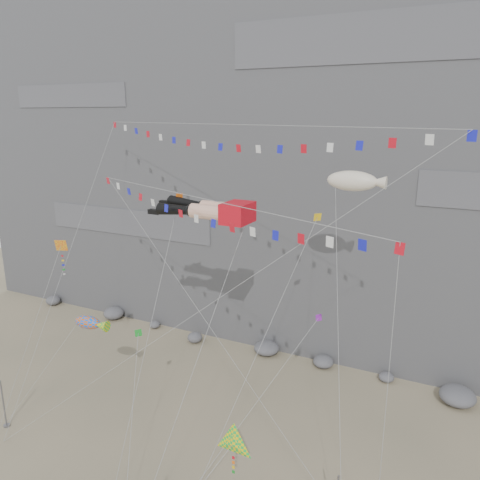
{
  "coord_description": "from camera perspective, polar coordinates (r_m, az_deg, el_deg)",
  "views": [
    {
      "loc": [
        16.37,
        -23.59,
        23.88
      ],
      "look_at": [
        0.78,
        9.0,
        14.21
      ],
      "focal_mm": 35.0,
      "sensor_mm": 36.0,
      "label": 1
    }
  ],
  "objects": [
    {
      "name": "blimp_windsock",
      "position": [
        34.3,
        13.5,
        6.96
      ],
      "size": [
        5.5,
        12.44,
        22.81
      ],
      "color": "#F3E4C8",
      "rests_on": "ground"
    },
    {
      "name": "cliff",
      "position": [
        57.96,
        9.52,
        15.9
      ],
      "size": [
        80.0,
        28.0,
        50.0
      ],
      "primitive_type": "cube",
      "color": "slate",
      "rests_on": "ground"
    },
    {
      "name": "flag_banner_lower",
      "position": [
        30.54,
        -4.37,
        4.97
      ],
      "size": [
        25.93,
        11.49,
        23.12
      ],
      "color": "red",
      "rests_on": "ground"
    },
    {
      "name": "legs_kite",
      "position": [
        34.49,
        -3.67,
        3.66
      ],
      "size": [
        8.27,
        16.33,
        22.65
      ],
      "rotation": [
        0.0,
        0.0,
        -0.03
      ],
      "color": "red",
      "rests_on": "ground"
    },
    {
      "name": "flag_banner_upper",
      "position": [
        35.35,
        -1.37,
        13.86
      ],
      "size": [
        32.28,
        18.67,
        29.24
      ],
      "color": "red",
      "rests_on": "ground"
    },
    {
      "name": "harlequin_kite",
      "position": [
        38.36,
        -21.0,
        -0.7
      ],
      "size": [
        3.99,
        6.35,
        15.5
      ],
      "color": "red",
      "rests_on": "ground"
    },
    {
      "name": "small_kite_b",
      "position": [
        34.13,
        9.22,
        -9.81
      ],
      "size": [
        6.17,
        13.65,
        17.25
      ],
      "color": "purple",
      "rests_on": "ground"
    },
    {
      "name": "small_kite_d",
      "position": [
        32.77,
        9.17,
        2.17
      ],
      "size": [
        4.38,
        15.05,
        22.52
      ],
      "color": "yellow",
      "rests_on": "ground"
    },
    {
      "name": "fish_windsock",
      "position": [
        39.42,
        -18.06,
        -9.54
      ],
      "size": [
        6.99,
        5.52,
        10.6
      ],
      "color": "#E25D0B",
      "rests_on": "ground"
    },
    {
      "name": "delta_kite",
      "position": [
        28.57,
        -0.87,
        -23.6
      ],
      "size": [
        5.05,
        5.22,
        8.57
      ],
      "color": "yellow",
      "rests_on": "ground"
    },
    {
      "name": "anchor_pole_left",
      "position": [
        42.93,
        -26.87,
        -17.38
      ],
      "size": [
        0.12,
        0.12,
        4.08
      ],
      "primitive_type": "cylinder",
      "color": "slate",
      "rests_on": "ground"
    },
    {
      "name": "small_kite_c",
      "position": [
        34.83,
        -12.31,
        -11.31
      ],
      "size": [
        4.42,
        7.79,
        11.92
      ],
      "color": "#169325",
      "rests_on": "ground"
    },
    {
      "name": "ground",
      "position": [
        37.34,
        -7.79,
        -24.93
      ],
      "size": [
        120.0,
        120.0,
        0.0
      ],
      "primitive_type": "plane",
      "color": "#9D8B6C",
      "rests_on": "ground"
    },
    {
      "name": "small_kite_a",
      "position": [
        36.74,
        -7.54,
        4.7
      ],
      "size": [
        2.83,
        13.11,
        21.71
      ],
      "color": "orange",
      "rests_on": "ground"
    },
    {
      "name": "talus_boulders",
      "position": [
        49.57,
        3.26,
        -13.05
      ],
      "size": [
        60.0,
        3.0,
        1.2
      ],
      "primitive_type": null,
      "color": "slate",
      "rests_on": "ground"
    }
  ]
}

